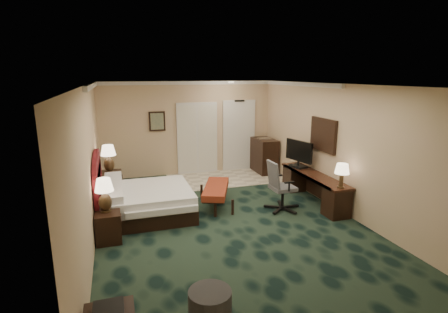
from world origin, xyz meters
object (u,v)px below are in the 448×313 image
object	(u,v)px
bed	(147,202)
minibar	(264,156)
lamp_far	(109,159)
nightstand_near	(109,227)
tv	(299,154)
ottoman	(210,305)
nightstand_far	(111,186)
lamp_near	(105,195)
bed_bench	(216,196)
desk_chair	(283,186)
desk	(313,188)

from	to	relation	value
bed	minibar	xyz separation A→B (m)	(3.68, 2.34, 0.22)
lamp_far	nightstand_near	bearing A→B (deg)	-90.88
nightstand_near	tv	bearing A→B (deg)	16.28
bed	ottoman	world-z (taller)	bed
ottoman	tv	bearing A→B (deg)	49.29
nightstand_far	lamp_near	xyz separation A→B (m)	(-0.07, -2.19, 0.52)
bed_bench	desk_chair	distance (m)	1.50
bed_bench	lamp_near	bearing A→B (deg)	-134.48
nightstand_near	lamp_far	size ratio (longest dim) A/B	0.83
lamp_near	bed_bench	world-z (taller)	lamp_near
nightstand_far	minibar	size ratio (longest dim) A/B	0.64
desk	desk_chair	world-z (taller)	desk_chair
ottoman	desk_chair	xyz separation A→B (m)	(2.42, 2.92, 0.36)
lamp_near	desk	world-z (taller)	lamp_near
bed_bench	desk_chair	size ratio (longest dim) A/B	1.26
lamp_near	bed_bench	xyz separation A→B (m)	(2.31, 1.01, -0.61)
lamp_near	tv	bearing A→B (deg)	15.59
lamp_far	tv	distance (m)	4.53
nightstand_near	minibar	world-z (taller)	minibar
nightstand_far	lamp_far	xyz separation A→B (m)	(-0.01, 0.05, 0.65)
lamp_near	nightstand_near	bearing A→B (deg)	-66.62
nightstand_near	lamp_near	bearing A→B (deg)	113.38
bed	tv	bearing A→B (deg)	4.91
nightstand_near	lamp_far	xyz separation A→B (m)	(0.04, 2.29, 0.70)
bed	ottoman	distance (m)	3.52
tv	desk_chair	distance (m)	1.31
bed_bench	desk	xyz separation A→B (m)	(2.21, -0.43, 0.10)
bed_bench	desk	bearing A→B (deg)	10.86
bed_bench	tv	distance (m)	2.31
ottoman	bed	bearing A→B (deg)	96.65
ottoman	desk	xyz separation A→B (m)	(3.32, 3.15, 0.14)
lamp_near	desk_chair	bearing A→B (deg)	5.64
tv	desk_chair	world-z (taller)	tv
nightstand_near	desk	xyz separation A→B (m)	(4.50, 0.64, 0.06)
ottoman	lamp_near	bearing A→B (deg)	115.07
bed	lamp_far	world-z (taller)	lamp_far
desk	minibar	bearing A→B (deg)	91.07
bed	bed_bench	xyz separation A→B (m)	(1.52, 0.08, -0.05)
lamp_near	lamp_far	xyz separation A→B (m)	(0.06, 2.24, 0.13)
lamp_near	bed	bearing A→B (deg)	49.71
bed	ottoman	bearing A→B (deg)	-83.35
desk	tv	distance (m)	0.94
lamp_near	ottoman	xyz separation A→B (m)	(1.20, -2.56, -0.65)
lamp_far	minibar	size ratio (longest dim) A/B	0.64
bed_bench	ottoman	size ratio (longest dim) A/B	2.63
ottoman	lamp_far	bearing A→B (deg)	103.37
tv	minibar	distance (m)	2.08
desk_chair	nightstand_near	bearing A→B (deg)	-175.42
lamp_far	nightstand_far	bearing A→B (deg)	-80.26
nightstand_near	desk_chair	bearing A→B (deg)	6.48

